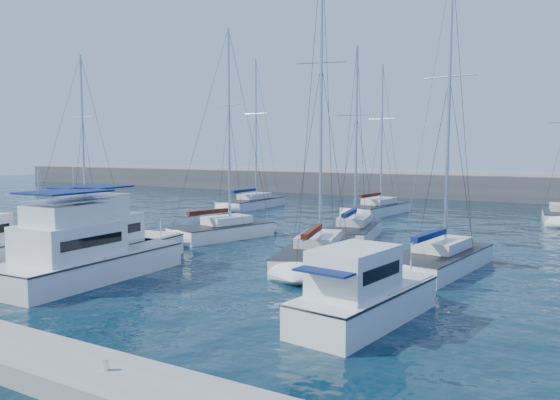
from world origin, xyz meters
The scene contains 13 objects.
ground centered at (0.00, 0.00, 0.00)m, with size 220.00×220.00×0.00m, color black.
breakwater centered at (0.00, 52.00, 1.05)m, with size 160.00×6.00×4.45m.
dock_cleat_near_stbd centered at (8.00, -11.00, 0.72)m, with size 0.16×0.16×0.25m, color silver.
motor_yacht_port_inner centered at (-4.05, -0.40, 1.13)m, with size 5.11×9.10×4.69m.
motor_yacht_stbd_inner centered at (-2.38, -3.19, 1.13)m, with size 3.96×9.53×4.69m.
motor_yacht_stbd_outer centered at (11.39, -2.48, 0.94)m, with size 3.31×7.13×3.20m.
sailboat_mid_a centered at (-17.63, 8.98, 0.53)m, with size 3.38×6.98×14.05m.
sailboat_mid_b centered at (-4.24, 10.25, 0.53)m, with size 4.83×7.82×14.83m.
sailboat_mid_c centered at (3.72, 14.70, 0.51)m, with size 4.67×8.67×13.68m.
sailboat_mid_d centered at (5.31, 6.05, 0.55)m, with size 5.46×9.33×17.48m.
sailboat_mid_e centered at (11.46, 7.72, 0.54)m, with size 3.99×8.47×15.83m.
sailboat_back_a centered at (-13.74, 28.25, 0.53)m, with size 3.19×9.14×16.17m.
sailboat_back_b centered at (-0.16, 29.57, 0.51)m, with size 3.96×9.02×14.68m.
Camera 1 is at (18.52, -20.15, 6.09)m, focal length 35.00 mm.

